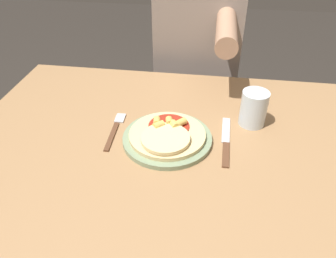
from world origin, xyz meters
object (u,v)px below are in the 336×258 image
at_px(dining_table, 167,173).
at_px(plate, 168,139).
at_px(drinking_glass, 254,108).
at_px(person_diner, 198,57).
at_px(pizza, 168,134).
at_px(fork, 116,128).
at_px(knife, 226,142).

xyz_separation_m(dining_table, plate, (0.00, 0.01, 0.12)).
distance_m(drinking_glass, person_diner, 0.54).
xyz_separation_m(plate, pizza, (-0.00, -0.00, 0.02)).
xyz_separation_m(plate, fork, (-0.16, 0.03, -0.00)).
xyz_separation_m(fork, drinking_glass, (0.40, 0.09, 0.05)).
bearing_deg(drinking_glass, plate, -153.13).
bearing_deg(dining_table, plate, 74.53).
bearing_deg(person_diner, fork, -109.00).
distance_m(pizza, fork, 0.17).
height_order(dining_table, knife, knife).
height_order(plate, pizza, pizza).
xyz_separation_m(dining_table, fork, (-0.16, 0.04, 0.12)).
relative_size(plate, knife, 1.13).
xyz_separation_m(plate, knife, (0.16, 0.02, -0.00)).
height_order(drinking_glass, person_diner, person_diner).
bearing_deg(drinking_glass, fork, -167.71).
distance_m(plate, person_diner, 0.62).
height_order(knife, drinking_glass, drinking_glass).
height_order(dining_table, pizza, pizza).
height_order(plate, person_diner, person_diner).
height_order(knife, person_diner, person_diner).
relative_size(plate, drinking_glass, 2.35).
relative_size(dining_table, drinking_glass, 11.02).
bearing_deg(knife, fork, 176.86).
xyz_separation_m(fork, person_diner, (0.20, 0.58, -0.02)).
bearing_deg(person_diner, knife, -78.67).
distance_m(dining_table, fork, 0.20).
distance_m(dining_table, person_diner, 0.63).
height_order(pizza, person_diner, person_diner).
relative_size(dining_table, knife, 5.29).
relative_size(dining_table, fork, 6.63).
xyz_separation_m(pizza, fork, (-0.16, 0.04, -0.02)).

